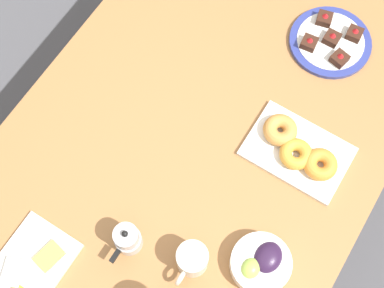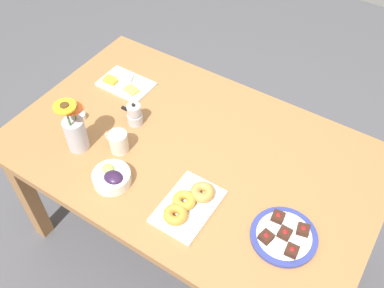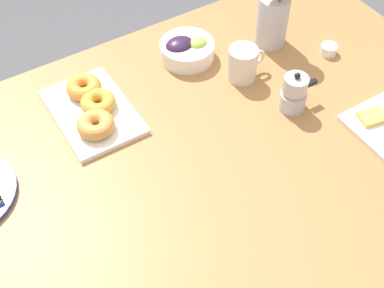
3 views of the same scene
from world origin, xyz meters
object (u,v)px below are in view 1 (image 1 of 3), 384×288
object	(u,v)px
dining_table	(192,159)
dessert_plate	(330,41)
croissant_platter	(298,150)
grape_bowl	(261,263)
cheese_platter	(26,272)
coffee_mug	(192,260)
moka_pot	(126,238)

from	to	relation	value
dining_table	dessert_plate	world-z (taller)	dessert_plate
dessert_plate	croissant_platter	bearing A→B (deg)	12.42
grape_bowl	cheese_platter	xyz separation A→B (m)	(0.33, -0.49, -0.02)
coffee_mug	moka_pot	size ratio (longest dim) A/B	0.97
croissant_platter	dessert_plate	world-z (taller)	same
grape_bowl	cheese_platter	bearing A→B (deg)	-56.01
dining_table	dessert_plate	xyz separation A→B (m)	(-0.51, 0.17, 0.10)
cheese_platter	dessert_plate	xyz separation A→B (m)	(-1.02, 0.35, 0.00)
dining_table	cheese_platter	xyz separation A→B (m)	(0.51, -0.18, 0.10)
croissant_platter	coffee_mug	bearing A→B (deg)	-11.88
cheese_platter	moka_pot	world-z (taller)	moka_pot
coffee_mug	grape_bowl	bearing A→B (deg)	120.18
grape_bowl	coffee_mug	bearing A→B (deg)	-59.82
dining_table	grape_bowl	world-z (taller)	grape_bowl
grape_bowl	moka_pot	size ratio (longest dim) A/B	1.30
cheese_platter	dessert_plate	world-z (taller)	dessert_plate
coffee_mug	croissant_platter	distance (m)	0.42
moka_pot	grape_bowl	bearing A→B (deg)	112.17
cheese_platter	moka_pot	bearing A→B (deg)	139.31
dining_table	coffee_mug	world-z (taller)	coffee_mug
cheese_platter	dessert_plate	bearing A→B (deg)	161.10
coffee_mug	cheese_platter	bearing A→B (deg)	-54.44
dining_table	dessert_plate	size ratio (longest dim) A/B	6.48
dining_table	croissant_platter	distance (m)	0.31
croissant_platter	moka_pot	size ratio (longest dim) A/B	2.35
grape_bowl	moka_pot	world-z (taller)	moka_pot
croissant_platter	grape_bowl	bearing A→B (deg)	11.31
dining_table	grape_bowl	bearing A→B (deg)	60.72
coffee_mug	cheese_platter	world-z (taller)	coffee_mug
moka_pot	croissant_platter	bearing A→B (deg)	150.58
moka_pot	dining_table	bearing A→B (deg)	179.31
dessert_plate	coffee_mug	bearing A→B (deg)	-0.44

